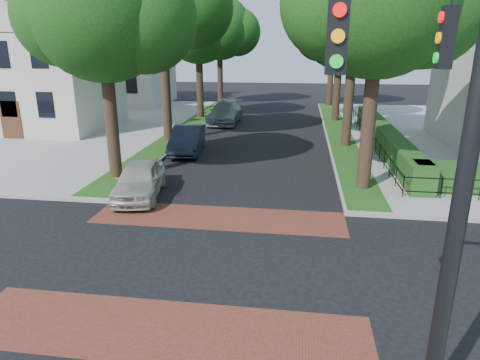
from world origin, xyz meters
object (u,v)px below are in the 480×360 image
parked_car_front (139,179)px  parked_car_middle (187,140)px  parked_car_rear (225,113)px  traffic_signal (451,136)px

parked_car_front → parked_car_middle: size_ratio=0.93×
parked_car_middle → parked_car_front: bearing=-96.9°
parked_car_middle → parked_car_rear: size_ratio=0.82×
parked_car_front → parked_car_rear: bearing=79.2°
parked_car_middle → parked_car_rear: 9.90m
traffic_signal → parked_car_rear: bearing=106.7°
parked_car_front → traffic_signal: bearing=-57.3°
traffic_signal → parked_car_rear: size_ratio=1.44×
traffic_signal → parked_car_middle: traffic_signal is taller
traffic_signal → parked_car_front: (-8.49, 9.41, -3.99)m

